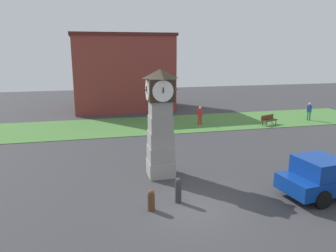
{
  "coord_description": "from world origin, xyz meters",
  "views": [
    {
      "loc": [
        -3.85,
        -12.12,
        6.62
      ],
      "look_at": [
        -0.21,
        3.58,
        2.76
      ],
      "focal_mm": 35.0,
      "sensor_mm": 36.0,
      "label": 1
    }
  ],
  "objects_px": {
    "bollard_near_tower": "(151,200)",
    "pickup_truck": "(333,175)",
    "bollard_mid_row": "(178,190)",
    "pedestrian_near_bench": "(309,110)",
    "clock_tower": "(160,124)",
    "bench": "(269,119)",
    "pedestrian_by_cars": "(200,114)"
  },
  "relations": [
    {
      "from": "bollard_near_tower",
      "to": "pickup_truck",
      "type": "bearing_deg",
      "value": -2.11
    },
    {
      "from": "bollard_mid_row",
      "to": "pedestrian_near_bench",
      "type": "distance_m",
      "value": 20.88
    },
    {
      "from": "clock_tower",
      "to": "bollard_near_tower",
      "type": "height_order",
      "value": "clock_tower"
    },
    {
      "from": "clock_tower",
      "to": "bench",
      "type": "xyz_separation_m",
      "value": [
        11.58,
        9.19,
        -2.26
      ]
    },
    {
      "from": "bench",
      "to": "pickup_truck",
      "type": "bearing_deg",
      "value": -108.15
    },
    {
      "from": "bollard_mid_row",
      "to": "pickup_truck",
      "type": "xyz_separation_m",
      "value": [
        7.15,
        -0.75,
        0.35
      ]
    },
    {
      "from": "bollard_near_tower",
      "to": "pedestrian_near_bench",
      "type": "xyz_separation_m",
      "value": [
        17.36,
        13.75,
        0.51
      ]
    },
    {
      "from": "bollard_near_tower",
      "to": "bench",
      "type": "distance_m",
      "value": 18.16
    },
    {
      "from": "pedestrian_near_bench",
      "to": "pedestrian_by_cars",
      "type": "bearing_deg",
      "value": 176.26
    },
    {
      "from": "bollard_near_tower",
      "to": "pedestrian_near_bench",
      "type": "distance_m",
      "value": 22.15
    },
    {
      "from": "pedestrian_near_bench",
      "to": "bollard_near_tower",
      "type": "bearing_deg",
      "value": -141.62
    },
    {
      "from": "bollard_near_tower",
      "to": "pickup_truck",
      "type": "distance_m",
      "value": 8.45
    },
    {
      "from": "bollard_mid_row",
      "to": "bench",
      "type": "relative_size",
      "value": 0.68
    },
    {
      "from": "pedestrian_near_bench",
      "to": "pedestrian_by_cars",
      "type": "height_order",
      "value": "pedestrian_near_bench"
    },
    {
      "from": "bollard_near_tower",
      "to": "pedestrian_by_cars",
      "type": "bearing_deg",
      "value": 64.26
    },
    {
      "from": "bench",
      "to": "pedestrian_by_cars",
      "type": "bearing_deg",
      "value": 165.37
    },
    {
      "from": "bench",
      "to": "clock_tower",
      "type": "bearing_deg",
      "value": -141.56
    },
    {
      "from": "bench",
      "to": "pedestrian_by_cars",
      "type": "height_order",
      "value": "pedestrian_by_cars"
    },
    {
      "from": "clock_tower",
      "to": "pedestrian_by_cars",
      "type": "relative_size",
      "value": 3.4
    },
    {
      "from": "pickup_truck",
      "to": "bench",
      "type": "height_order",
      "value": "pickup_truck"
    },
    {
      "from": "bollard_mid_row",
      "to": "pedestrian_by_cars",
      "type": "bearing_deg",
      "value": 67.92
    },
    {
      "from": "clock_tower",
      "to": "pickup_truck",
      "type": "distance_m",
      "value": 8.5
    },
    {
      "from": "bench",
      "to": "pedestrian_near_bench",
      "type": "distance_m",
      "value": 4.69
    },
    {
      "from": "bollard_mid_row",
      "to": "pedestrian_by_cars",
      "type": "height_order",
      "value": "pedestrian_by_cars"
    },
    {
      "from": "bollard_near_tower",
      "to": "pedestrian_near_bench",
      "type": "bearing_deg",
      "value": 38.38
    },
    {
      "from": "bollard_mid_row",
      "to": "pickup_truck",
      "type": "bearing_deg",
      "value": -5.99
    },
    {
      "from": "clock_tower",
      "to": "pedestrian_near_bench",
      "type": "xyz_separation_m",
      "value": [
        16.18,
        10.03,
        -1.81
      ]
    },
    {
      "from": "pickup_truck",
      "to": "bollard_near_tower",
      "type": "bearing_deg",
      "value": 177.89
    },
    {
      "from": "bollard_mid_row",
      "to": "bench",
      "type": "distance_m",
      "value": 16.96
    },
    {
      "from": "clock_tower",
      "to": "bench",
      "type": "bearing_deg",
      "value": 38.44
    },
    {
      "from": "pickup_truck",
      "to": "pedestrian_by_cars",
      "type": "height_order",
      "value": "pickup_truck"
    },
    {
      "from": "pedestrian_near_bench",
      "to": "bollard_mid_row",
      "type": "bearing_deg",
      "value": -140.38
    }
  ]
}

